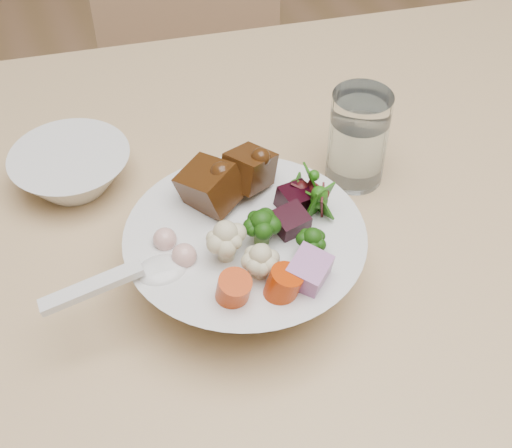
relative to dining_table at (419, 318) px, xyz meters
name	(u,v)px	position (x,y,z in m)	size (l,w,h in m)	color
dining_table	(419,318)	(0.00, 0.00, 0.00)	(1.89, 1.23, 0.83)	tan
chair_far	(198,155)	(-0.04, 0.73, -0.32)	(0.44, 0.44, 0.77)	tan
food_bowl	(247,253)	(-0.18, 0.05, 0.12)	(0.23, 0.23, 0.12)	silver
soup_spoon	(144,275)	(-0.28, 0.04, 0.15)	(0.13, 0.04, 0.03)	silver
water_glass	(358,142)	(-0.01, 0.15, 0.14)	(0.07, 0.07, 0.11)	white
side_bowl	(72,170)	(-0.31, 0.26, 0.11)	(0.13, 0.13, 0.04)	silver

